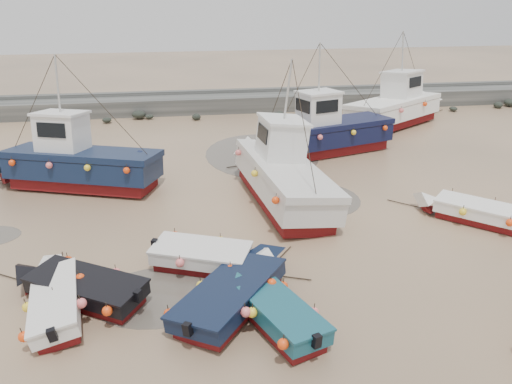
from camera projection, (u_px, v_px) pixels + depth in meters
ground at (243, 250)px, 18.56m from camera, size 120.00×120.00×0.00m
seawall at (208, 104)px, 38.39m from camera, size 60.00×4.92×1.50m
puddle_a at (159, 295)px, 15.85m from camera, size 4.19×4.19×0.01m
puddle_b at (320, 199)px, 22.96m from camera, size 3.66×3.66×0.01m
puddle_d at (262, 154)px, 29.00m from camera, size 6.51×6.51×0.01m
dinghy_0 at (59, 294)px, 14.98m from camera, size 2.18×5.81×1.43m
dinghy_1 at (237, 288)px, 15.26m from camera, size 4.62×5.75×1.43m
dinghy_2 at (275, 309)px, 14.27m from camera, size 2.65×4.99×1.43m
dinghy_4 at (77, 283)px, 15.51m from camera, size 5.50×3.79×1.43m
dinghy_5 at (211, 255)px, 17.14m from camera, size 5.42×3.02×1.43m
dinghy_6 at (469, 208)px, 20.73m from camera, size 4.55×4.36×1.43m
cabin_boat_0 at (70, 161)px, 23.80m from camera, size 10.19×5.12×6.22m
cabin_boat_1 at (277, 171)px, 22.57m from camera, size 3.69×10.95×6.22m
cabin_boat_2 at (323, 131)px, 28.61m from camera, size 10.12×4.80×6.22m
cabin_boat_3 at (399, 105)px, 34.77m from camera, size 9.56×7.12×6.22m
person at (142, 186)px, 24.39m from camera, size 0.81×0.72×1.86m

